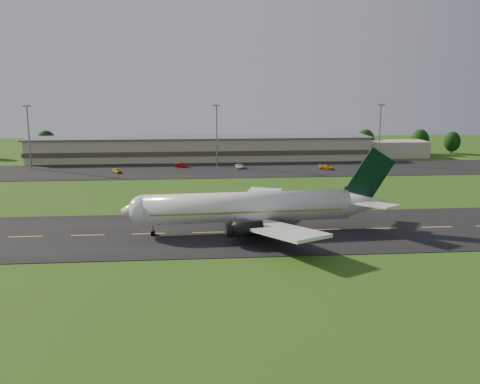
{
  "coord_description": "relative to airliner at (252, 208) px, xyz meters",
  "views": [
    {
      "loc": [
        -2.26,
        -95.74,
        27.35
      ],
      "look_at": [
        6.58,
        8.0,
        6.0
      ],
      "focal_mm": 40.0,
      "sensor_mm": 36.0,
      "label": 1
    }
  ],
  "objects": [
    {
      "name": "service_vehicle_a",
      "position": [
        -34.46,
        69.18,
        -3.86
      ],
      "size": [
        3.61,
        4.37,
        1.41
      ],
      "primitive_type": "imported",
      "rotation": [
        0.0,
        0.0,
        0.56
      ],
      "color": "#BEA10B",
      "rests_on": "apron"
    },
    {
      "name": "service_vehicle_d",
      "position": [
        31.48,
        70.13,
        -3.84
      ],
      "size": [
        5.13,
        4.65,
        1.44
      ],
      "primitive_type": "imported",
      "rotation": [
        0.0,
        0.0,
        0.9
      ],
      "color": "orange",
      "rests_on": "apron"
    },
    {
      "name": "light_mast_west",
      "position": [
        -63.19,
        79.95,
        8.08
      ],
      "size": [
        2.4,
        1.2,
        20.35
      ],
      "color": "gray",
      "rests_on": "ground"
    },
    {
      "name": "terminal",
      "position": [
        -1.79,
        96.14,
        -0.67
      ],
      "size": [
        145.0,
        16.0,
        8.4
      ],
      "color": "tan",
      "rests_on": "ground"
    },
    {
      "name": "taxiway",
      "position": [
        -8.19,
        -0.05,
        -4.61
      ],
      "size": [
        220.0,
        30.0,
        0.1
      ],
      "primitive_type": "cube",
      "color": "black",
      "rests_on": "ground"
    },
    {
      "name": "service_vehicle_b",
      "position": [
        -15.1,
        78.81,
        -3.83
      ],
      "size": [
        4.7,
        2.74,
        1.46
      ],
      "primitive_type": "imported",
      "rotation": [
        0.0,
        0.0,
        1.28
      ],
      "color": "#A40C0A",
      "rests_on": "apron"
    },
    {
      "name": "ground",
      "position": [
        -8.19,
        -0.05,
        -4.66
      ],
      "size": [
        360.0,
        360.0,
        0.0
      ],
      "primitive_type": "plane",
      "color": "#244912",
      "rests_on": "ground"
    },
    {
      "name": "airliner",
      "position": [
        0.0,
        0.0,
        0.0
      ],
      "size": [
        51.3,
        42.12,
        15.57
      ],
      "rotation": [
        0.0,
        0.0,
        0.05
      ],
      "color": "white",
      "rests_on": "ground"
    },
    {
      "name": "tree_line",
      "position": [
        22.93,
        105.59,
        0.22
      ],
      "size": [
        198.43,
        8.93,
        10.14
      ],
      "color": "black",
      "rests_on": "ground"
    },
    {
      "name": "apron",
      "position": [
        -8.19,
        71.95,
        -4.61
      ],
      "size": [
        260.0,
        30.0,
        0.1
      ],
      "primitive_type": "cube",
      "color": "black",
      "rests_on": "ground"
    },
    {
      "name": "light_mast_centre",
      "position": [
        -3.19,
        79.95,
        8.08
      ],
      "size": [
        2.4,
        1.2,
        20.35
      ],
      "color": "gray",
      "rests_on": "ground"
    },
    {
      "name": "light_mast_east",
      "position": [
        51.81,
        79.95,
        8.08
      ],
      "size": [
        2.4,
        1.2,
        20.35
      ],
      "color": "gray",
      "rests_on": "ground"
    },
    {
      "name": "service_vehicle_c",
      "position": [
        3.97,
        74.89,
        -3.87
      ],
      "size": [
        2.69,
        5.13,
        1.38
      ],
      "primitive_type": "imported",
      "rotation": [
        0.0,
        0.0,
        0.08
      ],
      "color": "silver",
      "rests_on": "apron"
    }
  ]
}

